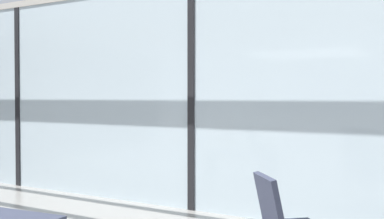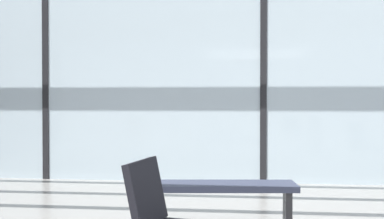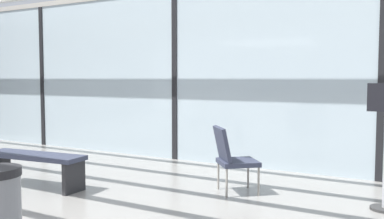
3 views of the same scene
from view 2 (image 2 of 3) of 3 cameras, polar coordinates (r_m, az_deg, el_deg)
name	(u,v)px [view 2 (image 2 of 3)]	position (r m, az deg, el deg)	size (l,w,h in m)	color
glass_curtain_wall	(263,84)	(7.28, 8.74, 3.13)	(14.00, 0.08, 3.07)	silver
window_mullion_0	(47,85)	(7.95, -17.41, 2.92)	(0.10, 0.12, 3.07)	black
window_mullion_1	(263,84)	(7.28, 8.74, 3.13)	(0.10, 0.12, 3.07)	black
parked_airplane	(279,65)	(13.18, 10.57, 5.34)	(14.42, 4.52, 4.52)	#B2BCD6
lounge_chair_0	(164,217)	(3.17, -3.48, -13.04)	(0.60, 0.57, 0.87)	black
waiting_bench	(218,194)	(4.59, 3.27, -10.31)	(1.53, 0.56, 0.47)	#33384C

